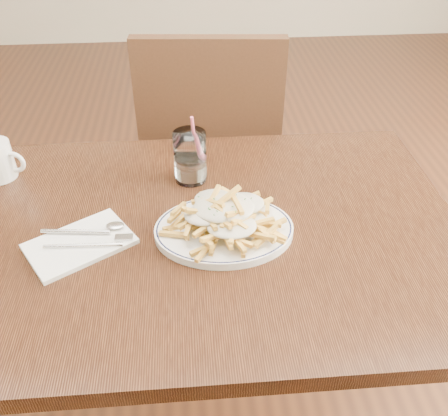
{
  "coord_description": "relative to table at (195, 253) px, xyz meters",
  "views": [
    {
      "loc": [
        -0.0,
        -0.86,
        1.45
      ],
      "look_at": [
        0.07,
        -0.03,
        0.82
      ],
      "focal_mm": 40.0,
      "sensor_mm": 36.0,
      "label": 1
    }
  ],
  "objects": [
    {
      "name": "water_glass",
      "position": [
        0.0,
        0.19,
        0.13
      ],
      "size": [
        0.08,
        0.08,
        0.18
      ],
      "color": "white",
      "rests_on": "table"
    },
    {
      "name": "napkin",
      "position": [
        -0.24,
        -0.04,
        0.08
      ],
      "size": [
        0.25,
        0.23,
        0.01
      ],
      "primitive_type": "cube",
      "rotation": [
        0.0,
        0.0,
        0.57
      ],
      "color": "white",
      "rests_on": "table"
    },
    {
      "name": "chair_far",
      "position": [
        0.08,
        0.67,
        -0.11
      ],
      "size": [
        0.49,
        0.49,
        0.99
      ],
      "color": "#321D10",
      "rests_on": "ground"
    },
    {
      "name": "cutlery",
      "position": [
        -0.24,
        -0.04,
        0.09
      ],
      "size": [
        0.21,
        0.07,
        0.01
      ],
      "color": "silver",
      "rests_on": "napkin"
    },
    {
      "name": "fries_plate",
      "position": [
        0.07,
        -0.03,
        0.09
      ],
      "size": [
        0.35,
        0.32,
        0.02
      ],
      "color": "white",
      "rests_on": "table"
    },
    {
      "name": "table",
      "position": [
        0.0,
        0.0,
        0.0
      ],
      "size": [
        1.2,
        0.8,
        0.75
      ],
      "color": "black",
      "rests_on": "ground"
    },
    {
      "name": "loaded_fries",
      "position": [
        0.07,
        -0.03,
        0.14
      ],
      "size": [
        0.3,
        0.27,
        0.07
      ],
      "color": "gold",
      "rests_on": "fries_plate"
    },
    {
      "name": "floor",
      "position": [
        0.0,
        0.0,
        -0.67
      ],
      "size": [
        7.0,
        7.0,
        0.0
      ],
      "primitive_type": "plane",
      "color": "black",
      "rests_on": "ground"
    }
  ]
}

